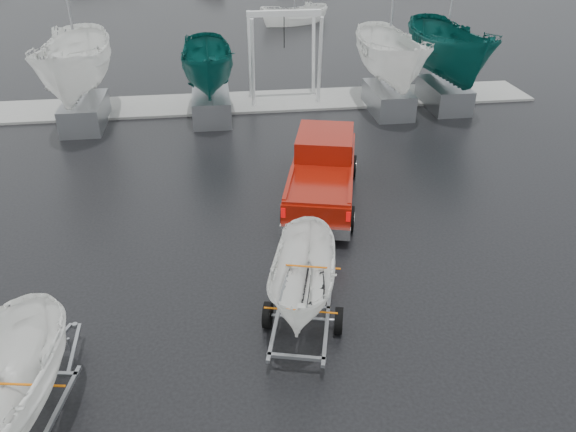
{
  "coord_description": "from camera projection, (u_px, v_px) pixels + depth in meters",
  "views": [
    {
      "loc": [
        -0.09,
        -12.52,
        8.54
      ],
      "look_at": [
        1.63,
        0.12,
        1.2
      ],
      "focal_mm": 35.0,
      "sensor_mm": 36.0,
      "label": 1
    }
  ],
  "objects": [
    {
      "name": "dock",
      "position": [
        216.0,
        104.0,
        26.16
      ],
      "size": [
        30.0,
        3.0,
        0.12
      ],
      "primitive_type": "cube",
      "color": "#989892",
      "rests_on": "ground"
    },
    {
      "name": "moored_boat_2",
      "position": [
        294.0,
        24.0,
        42.42
      ],
      "size": [
        2.99,
        2.96,
        10.96
      ],
      "rotation": [
        0.0,
        0.0,
        5.13
      ],
      "color": "white",
      "rests_on": "ground"
    },
    {
      "name": "keelboat_1",
      "position": [
        207.0,
        38.0,
        22.91
      ],
      "size": [
        2.18,
        3.2,
        6.9
      ],
      "color": "gray",
      "rests_on": "ground"
    },
    {
      "name": "boat_hoist",
      "position": [
        284.0,
        44.0,
        25.23
      ],
      "size": [
        3.3,
        2.18,
        4.12
      ],
      "color": "silver",
      "rests_on": "ground"
    },
    {
      "name": "ground_plane",
      "position": [
        228.0,
        261.0,
        15.02
      ],
      "size": [
        120.0,
        120.0,
        0.0
      ],
      "primitive_type": "plane",
      "color": "black",
      "rests_on": "ground"
    },
    {
      "name": "keelboat_0",
      "position": [
        68.0,
        21.0,
        21.7
      ],
      "size": [
        2.68,
        3.2,
        10.86
      ],
      "color": "gray",
      "rests_on": "ground"
    },
    {
      "name": "keelboat_3",
      "position": [
        455.0,
        10.0,
        23.82
      ],
      "size": [
        2.67,
        3.2,
        10.84
      ],
      "color": "gray",
      "rests_on": "ground"
    },
    {
      "name": "pickup_truck",
      "position": [
        323.0,
        167.0,
        17.84
      ],
      "size": [
        3.31,
        6.0,
        1.89
      ],
      "rotation": [
        0.0,
        0.0,
        -0.26
      ],
      "color": "maroon",
      "rests_on": "ground"
    },
    {
      "name": "keelboat_2",
      "position": [
        395.0,
        22.0,
        23.41
      ],
      "size": [
        2.46,
        3.2,
        10.63
      ],
      "color": "gray",
      "rests_on": "ground"
    },
    {
      "name": "trailer_hitched",
      "position": [
        305.0,
        236.0,
        11.72
      ],
      "size": [
        2.05,
        3.78,
        4.26
      ],
      "rotation": [
        0.0,
        0.0,
        -0.26
      ],
      "color": "gray",
      "rests_on": "ground"
    }
  ]
}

